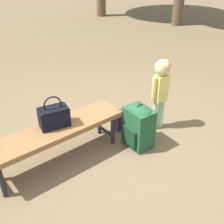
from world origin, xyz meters
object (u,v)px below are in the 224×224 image
object	(u,v)px
handbag	(54,116)
backpack_small	(120,119)
child_standing	(161,84)
backpack_large	(139,125)
park_bench	(56,133)

from	to	relation	value
handbag	backpack_small	bearing A→B (deg)	13.07
child_standing	backpack_small	world-z (taller)	child_standing
backpack_large	child_standing	bearing A→B (deg)	25.50
child_standing	backpack_small	size ratio (longest dim) A/B	3.35
handbag	backpack_large	distance (m)	1.03
handbag	backpack_large	bearing A→B (deg)	-12.10
child_standing	backpack_small	bearing A→B (deg)	155.42
park_bench	child_standing	distance (m)	1.45
backpack_small	backpack_large	bearing A→B (deg)	-86.37
park_bench	backpack_large	distance (m)	1.00
park_bench	child_standing	xyz separation A→B (m)	(1.42, 0.05, 0.27)
handbag	park_bench	bearing A→B (deg)	-104.05
child_standing	backpack_large	bearing A→B (deg)	-154.50
handbag	child_standing	bearing A→B (deg)	0.14
backpack_large	backpack_small	world-z (taller)	backpack_large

